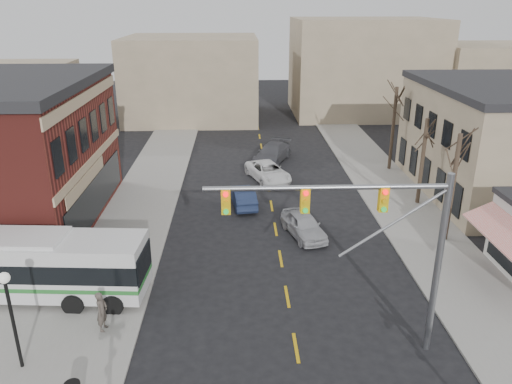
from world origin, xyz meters
TOP-DOWN VIEW (x-y plane):
  - ground at (0.00, 0.00)m, footprint 160.00×160.00m
  - sidewalk_west at (-9.50, 20.00)m, footprint 5.00×60.00m
  - sidewalk_east at (9.50, 20.00)m, footprint 5.00×60.00m
  - tree_east_a at (10.50, 12.00)m, footprint 0.28×0.28m
  - tree_east_b at (10.80, 18.00)m, footprint 0.28×0.28m
  - tree_east_c at (11.00, 26.00)m, footprint 0.28×0.28m
  - transit_bus at (-13.43, 6.48)m, footprint 12.92×3.69m
  - traffic_signal_mast at (2.97, 1.78)m, footprint 9.50×0.30m
  - street_lamp at (-11.33, 1.12)m, footprint 0.44×0.44m
  - car_a at (1.70, 12.98)m, footprint 2.94×4.77m
  - car_b at (-2.07, 18.18)m, footprint 2.10×4.56m
  - car_c at (0.07, 23.63)m, footprint 4.13×5.86m
  - car_d at (0.77, 28.83)m, footprint 4.37×6.10m
  - pedestrian_near at (-8.59, 3.48)m, footprint 0.57×0.76m
  - pedestrian_far at (-11.21, 7.10)m, footprint 0.92×0.90m

SIDE VIEW (x-z plane):
  - ground at x=0.00m, z-range 0.00..0.00m
  - sidewalk_west at x=-9.50m, z-range 0.00..0.12m
  - sidewalk_east at x=9.50m, z-range 0.00..0.12m
  - car_b at x=-2.07m, z-range 0.00..1.45m
  - car_c at x=0.07m, z-range 0.00..1.48m
  - car_a at x=1.70m, z-range 0.00..1.52m
  - car_d at x=0.77m, z-range 0.00..1.64m
  - pedestrian_far at x=-11.21m, z-range 0.12..1.62m
  - pedestrian_near at x=-8.59m, z-range 0.12..2.03m
  - transit_bus at x=-13.43m, z-range 0.21..3.49m
  - street_lamp at x=-11.33m, z-range 1.05..5.41m
  - tree_east_b at x=10.80m, z-range 0.12..6.42m
  - tree_east_a at x=10.50m, z-range 0.12..6.87m
  - tree_east_c at x=11.00m, z-range 0.12..7.32m
  - traffic_signal_mast at x=2.97m, z-range 1.71..9.71m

